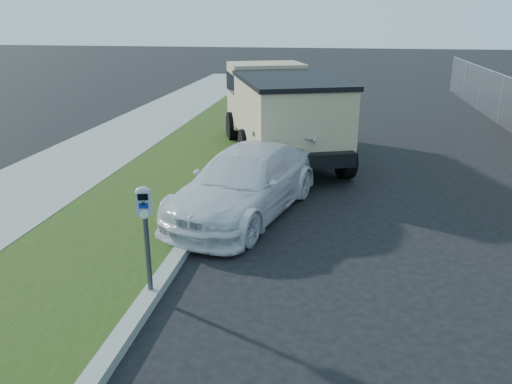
# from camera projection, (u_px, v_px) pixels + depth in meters

# --- Properties ---
(ground) EXTENTS (120.00, 120.00, 0.00)m
(ground) POSITION_uv_depth(u_px,v_px,m) (333.00, 277.00, 7.88)
(ground) COLOR black
(ground) RESTS_ON ground
(streetside) EXTENTS (6.12, 50.00, 0.15)m
(streetside) POSITION_uv_depth(u_px,v_px,m) (70.00, 207.00, 10.57)
(streetside) COLOR gray
(streetside) RESTS_ON ground
(parking_meter) EXTENTS (0.25, 0.20, 1.57)m
(parking_meter) POSITION_uv_depth(u_px,v_px,m) (145.00, 217.00, 6.87)
(parking_meter) COLOR #3F4247
(parking_meter) RESTS_ON ground
(white_wagon) EXTENTS (3.04, 4.91, 1.33)m
(white_wagon) POSITION_uv_depth(u_px,v_px,m) (246.00, 182.00, 10.31)
(white_wagon) COLOR silver
(white_wagon) RESTS_ON ground
(dump_truck) EXTENTS (4.34, 6.73, 2.48)m
(dump_truck) POSITION_uv_depth(u_px,v_px,m) (279.00, 107.00, 14.41)
(dump_truck) COLOR black
(dump_truck) RESTS_ON ground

